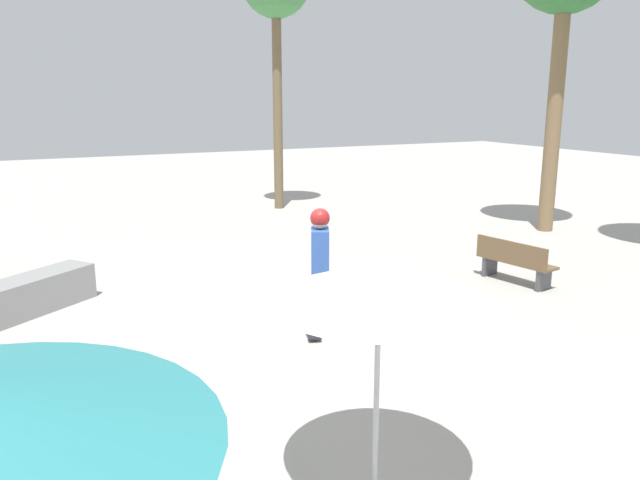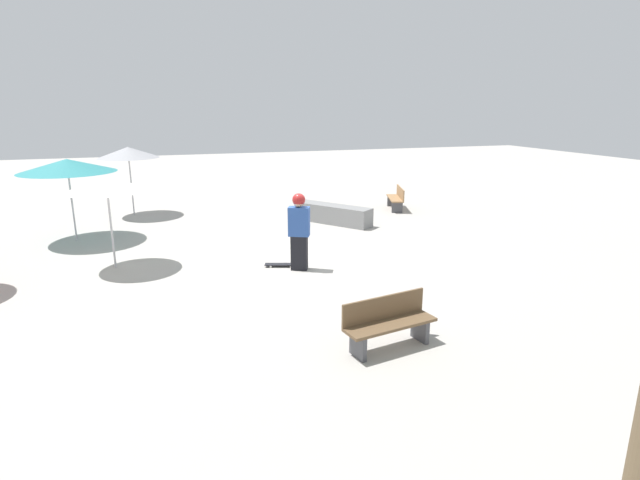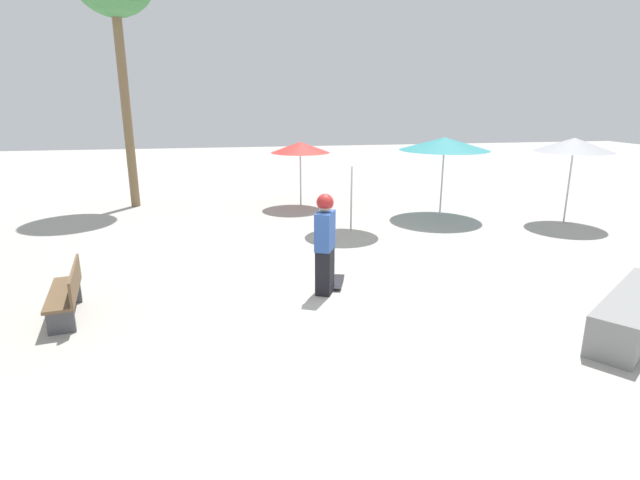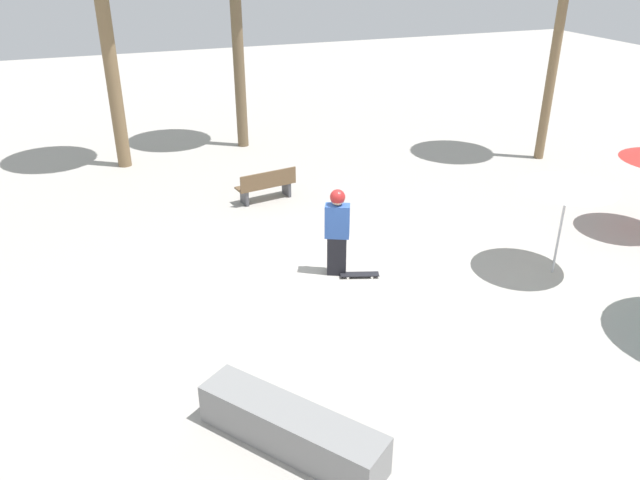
# 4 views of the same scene
# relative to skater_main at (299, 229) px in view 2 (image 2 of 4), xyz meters

# --- Properties ---
(ground_plane) EXTENTS (60.00, 60.00, 0.00)m
(ground_plane) POSITION_rel_skater_main_xyz_m (-0.41, -0.57, -1.01)
(ground_plane) COLOR #ADA8A0
(skater_main) EXTENTS (0.57, 0.46, 1.87)m
(skater_main) POSITION_rel_skater_main_xyz_m (0.00, 0.00, 0.00)
(skater_main) COLOR black
(skater_main) RESTS_ON ground_plane
(skateboard) EXTENTS (0.82, 0.44, 0.07)m
(skateboard) POSITION_rel_skater_main_xyz_m (0.38, -0.33, -0.95)
(skateboard) COLOR black
(skateboard) RESTS_ON ground_plane
(concrete_ledge) EXTENTS (2.17, 2.62, 0.62)m
(concrete_ledge) POSITION_rel_skater_main_xyz_m (-2.42, -4.37, -0.70)
(concrete_ledge) COLOR gray
(concrete_ledge) RESTS_ON ground_plane
(bench_near) EXTENTS (1.65, 0.72, 0.85)m
(bench_near) POSITION_rel_skater_main_xyz_m (-0.27, 4.35, -0.58)
(bench_near) COLOR #47474C
(bench_near) RESTS_ON ground_plane
(bench_far) EXTENTS (0.92, 1.66, 0.85)m
(bench_far) POSITION_rel_skater_main_xyz_m (-5.51, -5.77, -0.58)
(bench_far) COLOR #47474C
(bench_far) RESTS_ON ground_plane
(shade_umbrella_grey) EXTENTS (2.12, 2.12, 2.44)m
(shade_umbrella_grey) POSITION_rel_skater_main_xyz_m (4.00, -7.83, 1.24)
(shade_umbrella_grey) COLOR #B7B7BC
(shade_umbrella_grey) RESTS_ON ground_plane
(shade_umbrella_white) EXTENTS (1.92, 1.92, 2.25)m
(shade_umbrella_white) POSITION_rel_skater_main_xyz_m (4.27, -1.56, 1.06)
(shade_umbrella_white) COLOR #B7B7BC
(shade_umbrella_white) RESTS_ON ground_plane
(shade_umbrella_teal) EXTENTS (2.66, 2.66, 2.39)m
(shade_umbrella_teal) POSITION_rel_skater_main_xyz_m (5.52, -4.68, 1.19)
(shade_umbrella_teal) COLOR #B7B7BC
(shade_umbrella_teal) RESTS_ON ground_plane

